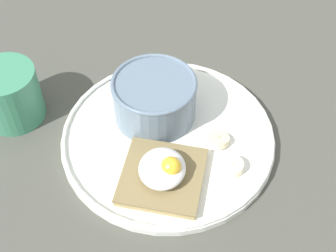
{
  "coord_description": "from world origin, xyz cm",
  "views": [
    {
      "loc": [
        39.09,
        3.93,
        51.46
      ],
      "look_at": [
        0.0,
        0.0,
        5.0
      ],
      "focal_mm": 50.0,
      "sensor_mm": 36.0,
      "label": 1
    }
  ],
  "objects_px": {
    "oatmeal_bowl": "(154,98)",
    "poached_egg": "(167,168)",
    "banana_slice_front": "(219,140)",
    "toast_slice": "(166,177)",
    "banana_slice_left": "(232,166)",
    "coffee_mug": "(8,94)"
  },
  "relations": [
    {
      "from": "banana_slice_front",
      "to": "coffee_mug",
      "type": "height_order",
      "value": "coffee_mug"
    },
    {
      "from": "toast_slice",
      "to": "coffee_mug",
      "type": "xyz_separation_m",
      "value": [
        -0.1,
        -0.22,
        0.02
      ]
    },
    {
      "from": "toast_slice",
      "to": "banana_slice_front",
      "type": "distance_m",
      "value": 0.09
    },
    {
      "from": "oatmeal_bowl",
      "to": "banana_slice_front",
      "type": "xyz_separation_m",
      "value": [
        0.04,
        0.09,
        -0.03
      ]
    },
    {
      "from": "banana_slice_front",
      "to": "banana_slice_left",
      "type": "distance_m",
      "value": 0.05
    },
    {
      "from": "oatmeal_bowl",
      "to": "poached_egg",
      "type": "xyz_separation_m",
      "value": [
        0.11,
        0.03,
        -0.01
      ]
    },
    {
      "from": "oatmeal_bowl",
      "to": "banana_slice_front",
      "type": "relative_size",
      "value": 3.18
    },
    {
      "from": "poached_egg",
      "to": "banana_slice_front",
      "type": "relative_size",
      "value": 1.73
    },
    {
      "from": "toast_slice",
      "to": "poached_egg",
      "type": "bearing_deg",
      "value": 70.52
    },
    {
      "from": "toast_slice",
      "to": "banana_slice_left",
      "type": "height_order",
      "value": "banana_slice_left"
    },
    {
      "from": "toast_slice",
      "to": "coffee_mug",
      "type": "bearing_deg",
      "value": -113.29
    },
    {
      "from": "toast_slice",
      "to": "coffee_mug",
      "type": "distance_m",
      "value": 0.25
    },
    {
      "from": "poached_egg",
      "to": "banana_slice_front",
      "type": "distance_m",
      "value": 0.09
    },
    {
      "from": "poached_egg",
      "to": "oatmeal_bowl",
      "type": "bearing_deg",
      "value": -165.67
    },
    {
      "from": "banana_slice_front",
      "to": "banana_slice_left",
      "type": "bearing_deg",
      "value": 22.99
    },
    {
      "from": "oatmeal_bowl",
      "to": "poached_egg",
      "type": "height_order",
      "value": "oatmeal_bowl"
    },
    {
      "from": "toast_slice",
      "to": "poached_egg",
      "type": "xyz_separation_m",
      "value": [
        0.0,
        0.0,
        0.02
      ]
    },
    {
      "from": "poached_egg",
      "to": "banana_slice_left",
      "type": "distance_m",
      "value": 0.08
    },
    {
      "from": "oatmeal_bowl",
      "to": "coffee_mug",
      "type": "relative_size",
      "value": 1.03
    },
    {
      "from": "poached_egg",
      "to": "coffee_mug",
      "type": "relative_size",
      "value": 0.56
    },
    {
      "from": "oatmeal_bowl",
      "to": "banana_slice_front",
      "type": "bearing_deg",
      "value": 64.42
    },
    {
      "from": "poached_egg",
      "to": "banana_slice_front",
      "type": "height_order",
      "value": "poached_egg"
    }
  ]
}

